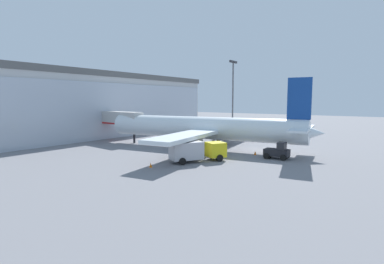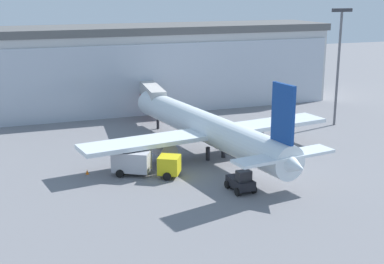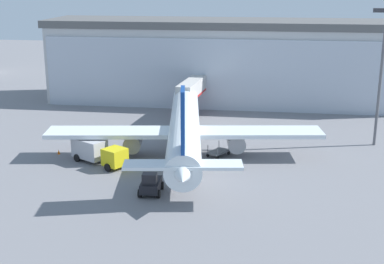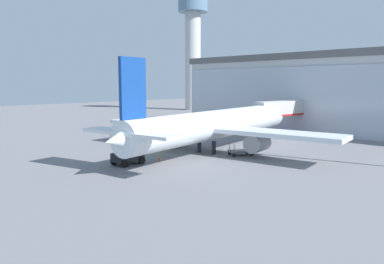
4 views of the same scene
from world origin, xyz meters
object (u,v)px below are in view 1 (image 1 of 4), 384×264
jet_bridge (115,118)px  baggage_cart (218,143)px  pushback_tug (278,152)px  safety_cone_wingtip (151,165)px  apron_light_mast (233,90)px  safety_cone_nose (255,153)px  catering_truck (196,150)px  airplane (205,128)px

jet_bridge → baggage_cart: size_ratio=4.42×
pushback_tug → safety_cone_wingtip: 17.19m
apron_light_mast → baggage_cart: apron_light_mast is taller
apron_light_mast → safety_cone_nose: 30.30m
baggage_cart → pushback_tug: size_ratio=0.98×
catering_truck → safety_cone_wingtip: bearing=-173.3°
pushback_tug → safety_cone_wingtip: (-13.76, 10.29, -0.70)m
jet_bridge → airplane: size_ratio=0.39×
jet_bridge → airplane: bearing=-169.7°
baggage_cart → safety_cone_wingtip: size_ratio=5.86×
catering_truck → baggage_cart: bearing=49.7°
safety_cone_nose → jet_bridge: bearing=92.9°
safety_cone_wingtip → catering_truck: bearing=-23.3°
apron_light_mast → safety_cone_wingtip: apron_light_mast is taller
catering_truck → pushback_tug: catering_truck is taller
jet_bridge → safety_cone_wingtip: (-13.33, -22.01, -4.02)m
apron_light_mast → airplane: (-23.28, -7.38, -6.89)m
jet_bridge → safety_cone_wingtip: 26.04m
safety_cone_nose → airplane: bearing=88.4°
apron_light_mast → baggage_cart: (-19.20, -7.38, -9.72)m
baggage_cart → safety_cone_wingtip: bearing=126.8°
jet_bridge → baggage_cart: 20.90m
airplane → baggage_cart: bearing=-99.1°
baggage_cart → pushback_tug: bearing=-173.1°
airplane → apron_light_mast: bearing=-81.4°
catering_truck → pushback_tug: 11.19m
jet_bridge → baggage_cart: jet_bridge is taller
airplane → safety_cone_nose: (-0.25, -8.92, -3.06)m
apron_light_mast → catering_truck: apron_light_mast is taller
baggage_cart → safety_cone_wingtip: 19.26m
safety_cone_nose → pushback_tug: bearing=-105.7°
jet_bridge → pushback_tug: size_ratio=4.32×
safety_cone_nose → apron_light_mast: bearing=34.7°
jet_bridge → catering_truck: size_ratio=1.92×
jet_bridge → safety_cone_nose: size_ratio=25.93×
baggage_cart → apron_light_mast: bearing=-39.0°
apron_light_mast → baggage_cart: bearing=-159.0°
apron_light_mast → safety_cone_nose: size_ratio=30.94×
apron_light_mast → airplane: size_ratio=0.46×
catering_truck → jet_bridge: bearing=102.9°
baggage_cart → pushback_tug: 13.67m
airplane → baggage_cart: airplane is taller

